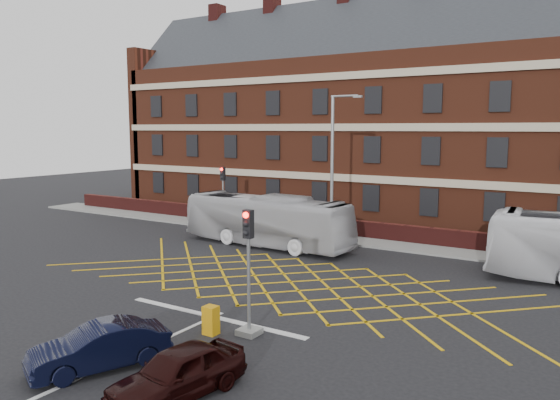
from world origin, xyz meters
The scene contains 15 objects.
ground centered at (0.00, 0.00, 0.00)m, with size 120.00×120.00×0.00m, color black.
victorian_building centered at (0.25, 22.00, 7.84)m, with size 51.00×12.17×20.40m.
boundary_wall centered at (0.00, 13.00, 0.55)m, with size 56.00×0.50×1.10m, color #451412.
far_pavement centered at (0.00, 12.00, 0.06)m, with size 60.00×3.00×0.12m, color slate.
box_junction_hatching centered at (0.00, 2.00, 0.01)m, with size 11.50×0.12×0.02m, color #CC990C.
stop_line centered at (0.00, -3.50, 0.01)m, with size 8.00×0.30×0.02m, color silver.
centre_line centered at (0.00, -10.00, 0.01)m, with size 0.15×14.00×0.02m, color silver.
bus_left centered at (-5.20, 7.85, 1.52)m, with size 2.55×10.91×3.04m, color #B9B9BD.
car_navy centered at (0.00, -8.66, 0.66)m, with size 1.39×3.98×1.31m, color black.
car_maroon centered at (3.07, -8.71, 0.66)m, with size 1.56×3.88×1.32m, color black.
traffic_light_near centered at (2.12, -4.20, 1.76)m, with size 0.70×0.70×4.27m.
traffic_light_far centered at (-11.06, 11.16, 1.76)m, with size 0.70×0.70×4.27m.
street_lamp centered at (-1.32, 8.78, 2.99)m, with size 2.25×1.00×8.74m.
direction_signs centered at (-13.77, 11.57, 1.38)m, with size 1.10×0.16×2.20m.
utility_cabinet centered at (1.01, -4.86, 0.49)m, with size 0.47×0.41×0.98m, color #CC8A0C.
Camera 1 is at (12.47, -18.61, 6.94)m, focal length 35.00 mm.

